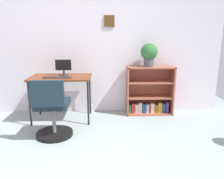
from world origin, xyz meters
TOP-DOWN VIEW (x-y plane):
  - wall_back at (0.00, 2.15)m, footprint 5.20×0.12m
  - desk at (-0.26, 1.69)m, footprint 0.99×0.61m
  - monitor at (-0.22, 1.80)m, footprint 0.26×0.16m
  - keyboard at (-0.29, 1.57)m, footprint 0.44×0.12m
  - office_chair at (-0.27, 1.00)m, footprint 0.52×0.55m
  - bookshelf_low at (1.28, 1.96)m, footprint 0.83×0.30m
  - potted_plant_on_shelf at (1.24, 1.90)m, footprint 0.29×0.29m

SIDE VIEW (x-z plane):
  - office_chair at x=-0.27m, z-range -0.06..0.80m
  - bookshelf_low at x=1.28m, z-range -0.06..0.81m
  - desk at x=-0.26m, z-range 0.31..1.06m
  - keyboard at x=-0.29m, z-range 0.75..0.77m
  - monitor at x=-0.22m, z-range 0.75..1.01m
  - potted_plant_on_shelf at x=1.24m, z-range 0.90..1.30m
  - wall_back at x=0.00m, z-range 0.00..2.30m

